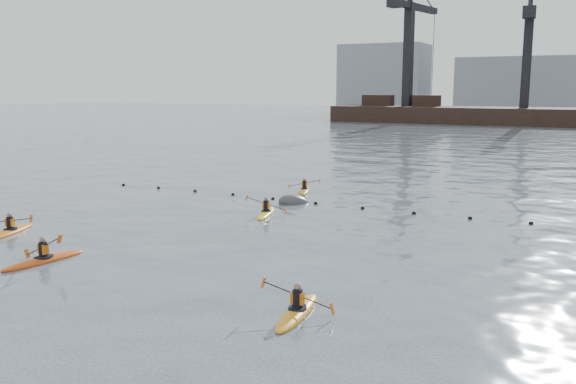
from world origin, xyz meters
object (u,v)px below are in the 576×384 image
object	(u,v)px
mooring_buoy	(294,203)
kayaker_0	(44,259)
kayaker_5	(304,190)
kayaker_1	(297,310)
kayaker_2	(11,231)
kayaker_3	(266,212)

from	to	relation	value
mooring_buoy	kayaker_0	bearing A→B (deg)	-101.93
kayaker_5	mooring_buoy	size ratio (longest dim) A/B	1.60
kayaker_1	mooring_buoy	distance (m)	18.15
kayaker_5	mooring_buoy	world-z (taller)	kayaker_5
kayaker_0	kayaker_5	world-z (taller)	kayaker_0
kayaker_0	kayaker_5	xyz separation A→B (m)	(2.08, 19.80, -0.01)
kayaker_5	kayaker_2	bearing A→B (deg)	-135.52
kayaker_0	kayaker_3	xyz separation A→B (m)	(3.42, 12.10, -0.01)
kayaker_1	kayaker_5	distance (m)	22.35
kayaker_0	mooring_buoy	xyz separation A→B (m)	(3.33, 15.74, -0.11)
kayaker_3	kayaker_5	distance (m)	7.81
kayaker_3	kayaker_5	size ratio (longest dim) A/B	1.08
kayaker_2	mooring_buoy	bearing A→B (deg)	38.24
kayaker_0	kayaker_2	xyz separation A→B (m)	(-5.35, 2.74, -0.00)
kayaker_2	kayaker_5	world-z (taller)	kayaker_2
kayaker_1	kayaker_5	bearing A→B (deg)	107.20
kayaker_1	kayaker_5	size ratio (longest dim) A/B	1.11
kayaker_0	kayaker_1	bearing A→B (deg)	6.11
mooring_buoy	kayaker_3	bearing A→B (deg)	-88.44
kayaker_1	kayaker_5	xyz separation A→B (m)	(-9.45, 20.25, -0.01)
kayaker_1	mooring_buoy	bearing A→B (deg)	109.05
kayaker_0	kayaker_2	bearing A→B (deg)	161.27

